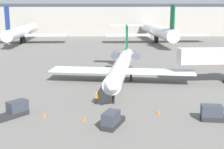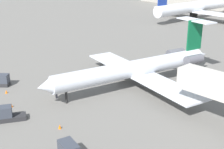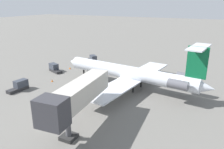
{
  "view_description": "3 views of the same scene",
  "coord_description": "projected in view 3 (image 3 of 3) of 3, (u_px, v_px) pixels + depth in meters",
  "views": [
    {
      "loc": [
        -2.3,
        -51.99,
        13.47
      ],
      "look_at": [
        -2.14,
        -2.15,
        2.15
      ],
      "focal_mm": 49.66,
      "sensor_mm": 36.0,
      "label": 1
    },
    {
      "loc": [
        32.24,
        -29.99,
        18.2
      ],
      "look_at": [
        -1.12,
        -3.69,
        2.86
      ],
      "focal_mm": 49.63,
      "sensor_mm": 36.0,
      "label": 2
    },
    {
      "loc": [
        36.55,
        15.59,
        15.91
      ],
      "look_at": [
        2.23,
        -1.71,
        3.21
      ],
      "focal_mm": 35.39,
      "sensor_mm": 36.0,
      "label": 3
    }
  ],
  "objects": [
    {
      "name": "ground_plane",
      "position": [
        125.0,
        88.0,
        42.67
      ],
      "size": [
        400.0,
        400.0,
        0.1
      ],
      "primitive_type": "cube",
      "color": "#66635E"
    },
    {
      "name": "regional_jet",
      "position": [
        133.0,
        73.0,
        41.63
      ],
      "size": [
        25.59,
        30.72,
        9.4
      ],
      "color": "silver",
      "rests_on": "ground_plane"
    },
    {
      "name": "jet_bridge",
      "position": [
        74.0,
        97.0,
        26.97
      ],
      "size": [
        13.38,
        4.0,
        6.51
      ],
      "color": "#B7B2A8",
      "rests_on": "ground_plane"
    },
    {
      "name": "ground_crew_marshaller",
      "position": [
        89.0,
        70.0,
        50.93
      ],
      "size": [
        0.45,
        0.34,
        1.69
      ],
      "color": "black",
      "rests_on": "ground_plane"
    },
    {
      "name": "baggage_tug_lead",
      "position": [
        20.0,
        86.0,
        41.52
      ],
      "size": [
        4.13,
        1.84,
        1.9
      ],
      "color": "#262628",
      "rests_on": "ground_plane"
    },
    {
      "name": "baggage_tug_trailing",
      "position": [
        93.0,
        59.0,
        61.23
      ],
      "size": [
        3.66,
        3.95,
        1.9
      ],
      "color": "#262628",
      "rests_on": "ground_plane"
    },
    {
      "name": "baggage_tug_spare",
      "position": [
        55.0,
        68.0,
        52.61
      ],
      "size": [
        2.81,
        4.23,
        1.9
      ],
      "color": "#262628",
      "rests_on": "ground_plane"
    },
    {
      "name": "traffic_cone_near",
      "position": [
        70.0,
        68.0,
        54.72
      ],
      "size": [
        0.36,
        0.36,
        0.55
      ],
      "color": "orange",
      "rests_on": "ground_plane"
    },
    {
      "name": "traffic_cone_mid",
      "position": [
        52.0,
        80.0,
        46.04
      ],
      "size": [
        0.36,
        0.36,
        0.55
      ],
      "color": "orange",
      "rests_on": "ground_plane"
    },
    {
      "name": "traffic_cone_far",
      "position": [
        85.0,
        64.0,
        58.46
      ],
      "size": [
        0.36,
        0.36,
        0.55
      ],
      "color": "orange",
      "rests_on": "ground_plane"
    }
  ]
}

